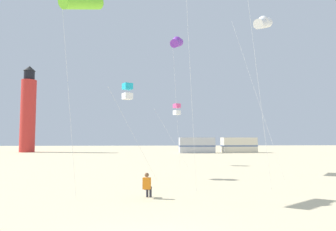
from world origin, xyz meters
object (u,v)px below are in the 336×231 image
Objects in this scene: kite_tube_lime at (82,1)px; kite_tube_violet at (177,42)px; kite_tube_white at (263,23)px; lighthouse_distant at (28,111)px; rv_van_cream at (239,145)px; kite_box_cyan at (127,91)px; rv_van_silver at (197,145)px; kite_flyer_standing at (147,185)px; kite_box_rainbow at (177,109)px.

kite_tube_violet is at bearing 59.94° from kite_tube_lime.
lighthouse_distant is (-31.21, 39.62, -3.17)m from kite_tube_white.
rv_van_cream is at bearing -6.81° from lighthouse_distant.
kite_tube_violet is 43.67m from lighthouse_distant.
kite_box_cyan is 1.03× the size of rv_van_silver.
rv_van_silver is at bearing 88.53° from kite_tube_white.
kite_tube_violet is at bearing -54.35° from lighthouse_distant.
kite_tube_white is at bearing -91.41° from rv_van_silver.
kite_flyer_standing is 0.10× the size of kite_tube_violet.
kite_tube_violet is 1.75× the size of rv_van_cream.
kite_tube_violet reaches higher than kite_flyer_standing.
kite_tube_violet is (-0.60, -6.04, 5.10)m from kite_box_rainbow.
kite_box_rainbow is 17.67m from kite_tube_lime.
rv_van_silver is (10.58, 33.50, -4.65)m from kite_box_cyan.
kite_tube_violet is at bearing -95.63° from kite_box_rainbow.
kite_box_cyan is 0.58× the size of kite_tube_violet.
kite_tube_white reaches higher than kite_tube_violet.
kite_box_rainbow is 0.55× the size of kite_tube_violet.
kite_box_rainbow is 10.50m from kite_box_cyan.
lighthouse_distant is at bearing 131.50° from kite_box_rainbow.
kite_box_cyan is at bearing -115.30° from kite_box_rainbow.
kite_box_cyan is (-1.40, 7.38, 5.42)m from kite_flyer_standing.
kite_box_rainbow is 0.53× the size of kite_tube_white.
kite_flyer_standing is 41.90m from rv_van_silver.
kite_box_rainbow is 28.67m from rv_van_cream.
kite_tube_lime is at bearing -111.70° from kite_box_rainbow.
kite_tube_violet is at bearing 41.59° from kite_box_cyan.
kite_tube_white is 35.59m from rv_van_silver.
rv_van_cream is (40.10, -4.79, -6.45)m from lighthouse_distant.
kite_tube_violet is 35.24m from rv_van_cream.
kite_tube_violet is (2.48, 10.83, 10.17)m from kite_flyer_standing.
kite_tube_white reaches higher than kite_box_rainbow.
kite_tube_white is (5.22, -10.25, 5.33)m from kite_box_rainbow.
rv_van_silver is at bearing -85.89° from kite_flyer_standing.
kite_box_cyan is 1.01× the size of rv_van_cream.
kite_box_rainbow is 7.93m from kite_tube_violet.
lighthouse_distant reaches higher than kite_flyer_standing.
kite_box_rainbow is 0.96× the size of rv_van_cream.
kite_flyer_standing is 9.55m from kite_tube_lime.
rv_van_cream is (14.11, 24.59, -4.29)m from kite_box_rainbow.
kite_tube_lime is 0.61× the size of lighthouse_distant.
kite_tube_violet is (-5.81, 4.21, -0.22)m from kite_tube_white.
lighthouse_distant is (-25.99, 29.37, 2.16)m from kite_box_rainbow.
kite_tube_lime is 46.21m from rv_van_cream.
kite_box_rainbow reaches higher than kite_flyer_standing.
lighthouse_distant reaches higher than kite_tube_lime.
kite_tube_lime is (-11.59, -5.78, -1.47)m from kite_tube_white.
kite_box_cyan is 0.65× the size of kite_tube_lime.
kite_tube_white reaches higher than rv_van_cream.
kite_tube_white is 0.70× the size of lighthouse_distant.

